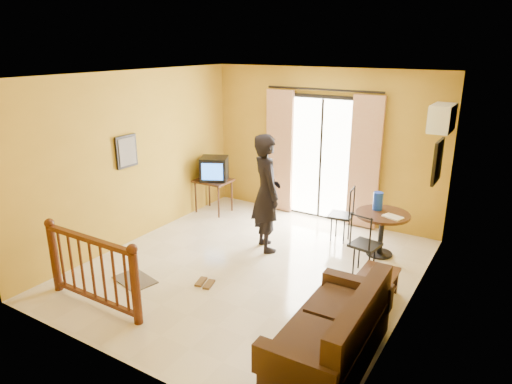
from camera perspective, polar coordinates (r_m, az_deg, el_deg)
The scene contains 19 objects.
ground at distance 6.91m, azimuth -0.63°, elevation -9.44°, with size 5.00×5.00×0.00m, color beige.
room_shell at distance 6.30m, azimuth -0.68°, elevation 4.41°, with size 5.00×5.00×5.00m.
balcony_door at distance 8.52m, azimuth 8.09°, elevation 4.30°, with size 2.25×0.14×2.46m.
tv_table at distance 8.95m, azimuth -5.34°, elevation 1.07°, with size 0.66×0.55×0.66m.
television at distance 8.85m, azimuth -5.25°, elevation 2.92°, with size 0.65×0.63×0.45m.
picture_left at distance 7.59m, azimuth -15.88°, elevation 4.89°, with size 0.05×0.42×0.52m.
dining_table at distance 7.35m, azimuth 15.48°, elevation -3.66°, with size 0.84×0.84×0.70m.
water_jug at distance 7.39m, azimuth 15.00°, elevation -1.10°, with size 0.15×0.15×0.29m, color #1336BB.
serving_tray at distance 7.17m, azimuth 16.72°, elevation -3.00°, with size 0.28×0.18×0.02m, color white.
dining_chairs at distance 7.43m, azimuth 11.68°, elevation -7.75°, with size 1.19×1.38×0.95m.
air_conditioner at distance 7.30m, azimuth 22.20°, elevation 8.56°, with size 0.31×0.60×0.40m.
botanical_print at distance 6.75m, azimuth 21.74°, elevation 3.56°, with size 0.05×0.50×0.60m.
coffee_table at distance 6.17m, azimuth 14.60°, elevation -11.15°, with size 0.45×0.81×0.36m.
bowl at distance 6.14m, azimuth 14.86°, elevation -9.71°, with size 0.18×0.18×0.06m, color #543A1C.
sofa at distance 5.02m, azimuth 9.80°, elevation -17.21°, with size 0.86×1.78×0.85m.
standing_person at distance 7.18m, azimuth 1.31°, elevation -0.13°, with size 0.69×0.45×1.89m, color black.
stair_balustrade at distance 6.10m, azimuth -19.86°, elevation -8.63°, with size 1.63×0.13×1.04m.
doormat at distance 6.78m, azimuth -14.91°, elevation -10.56°, with size 0.60×0.40×0.02m, color #5C534A.
sandals at distance 6.52m, azimuth -6.40°, elevation -11.24°, with size 0.31×0.27×0.03m.
Camera 1 is at (3.26, -5.18, 3.20)m, focal length 32.00 mm.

